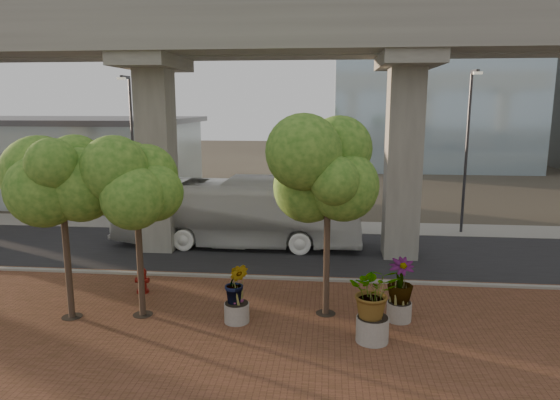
# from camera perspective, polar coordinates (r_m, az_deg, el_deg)

# --- Properties ---
(ground) EXTENTS (160.00, 160.00, 0.00)m
(ground) POSITION_cam_1_polar(r_m,az_deg,el_deg) (23.32, -0.84, -7.46)
(ground) COLOR #3D362C
(ground) RESTS_ON ground
(brick_plaza) EXTENTS (70.00, 13.00, 0.06)m
(brick_plaza) POSITION_cam_1_polar(r_m,az_deg,el_deg) (15.99, -4.25, -16.34)
(brick_plaza) COLOR brown
(brick_plaza) RESTS_ON ground
(asphalt_road) EXTENTS (90.00, 8.00, 0.04)m
(asphalt_road) POSITION_cam_1_polar(r_m,az_deg,el_deg) (25.21, -0.31, -6.00)
(asphalt_road) COLOR black
(asphalt_road) RESTS_ON ground
(curb_strip) EXTENTS (70.00, 0.25, 0.16)m
(curb_strip) POSITION_cam_1_polar(r_m,az_deg,el_deg) (21.42, -1.46, -8.93)
(curb_strip) COLOR gray
(curb_strip) RESTS_ON ground
(far_sidewalk) EXTENTS (90.00, 3.00, 0.06)m
(far_sidewalk) POSITION_cam_1_polar(r_m,az_deg,el_deg) (30.49, 0.78, -3.00)
(far_sidewalk) COLOR gray
(far_sidewalk) RESTS_ON ground
(transit_viaduct) EXTENTS (72.00, 5.60, 12.40)m
(transit_viaduct) POSITION_cam_1_polar(r_m,az_deg,el_deg) (24.13, -0.33, 10.75)
(transit_viaduct) COLOR gray
(transit_viaduct) RESTS_ON ground
(station_pavilion) EXTENTS (23.00, 13.00, 6.30)m
(station_pavilion) POSITION_cam_1_polar(r_m,az_deg,el_deg) (44.37, -24.92, 4.53)
(station_pavilion) COLOR #A9BDC2
(station_pavilion) RESTS_ON ground
(transit_bus) EXTENTS (12.97, 3.30, 3.60)m
(transit_bus) POSITION_cam_1_polar(r_m,az_deg,el_deg) (26.11, -4.93, -1.41)
(transit_bus) COLOR silver
(transit_bus) RESTS_ON ground
(fire_hydrant) EXTENTS (0.53, 0.48, 1.06)m
(fire_hydrant) POSITION_cam_1_polar(r_m,az_deg,el_deg) (20.50, -15.47, -8.81)
(fire_hydrant) COLOR maroon
(fire_hydrant) RESTS_ON ground
(planter_front) EXTENTS (2.26, 2.26, 2.48)m
(planter_front) POSITION_cam_1_polar(r_m,az_deg,el_deg) (15.84, 10.64, -10.67)
(planter_front) COLOR gray
(planter_front) RESTS_ON ground
(planter_right) EXTENTS (2.05, 2.05, 2.19)m
(planter_right) POSITION_cam_1_polar(r_m,az_deg,el_deg) (17.55, 13.59, -9.26)
(planter_right) COLOR gray
(planter_right) RESTS_ON ground
(planter_left) EXTENTS (1.90, 1.90, 2.09)m
(planter_left) POSITION_cam_1_polar(r_m,az_deg,el_deg) (17.05, -5.01, -9.80)
(planter_left) COLOR #A09D91
(planter_left) RESTS_ON ground
(street_tree_far_west) EXTENTS (3.90, 3.90, 6.66)m
(street_tree_far_west) POSITION_cam_1_polar(r_m,az_deg,el_deg) (17.99, -23.78, 2.23)
(street_tree_far_west) COLOR #473628
(street_tree_far_west) RESTS_ON ground
(street_tree_near_west) EXTENTS (3.68, 3.68, 6.29)m
(street_tree_near_west) POSITION_cam_1_polar(r_m,az_deg,el_deg) (17.37, -16.15, 1.55)
(street_tree_near_west) COLOR #473628
(street_tree_near_west) RESTS_ON ground
(street_tree_near_east) EXTENTS (3.86, 3.86, 6.70)m
(street_tree_near_east) POSITION_cam_1_polar(r_m,az_deg,el_deg) (16.82, 5.52, 2.79)
(street_tree_near_east) COLOR #473628
(street_tree_near_east) RESTS_ON ground
(streetlamp_west) EXTENTS (0.44, 1.29, 8.91)m
(streetlamp_west) POSITION_cam_1_polar(r_m,az_deg,el_deg) (30.96, -16.59, 6.46)
(streetlamp_west) COLOR #2F2F34
(streetlamp_west) RESTS_ON ground
(streetlamp_east) EXTENTS (0.45, 1.32, 9.12)m
(streetlamp_east) POSITION_cam_1_polar(r_m,az_deg,el_deg) (29.98, 20.67, 6.32)
(streetlamp_east) COLOR #303136
(streetlamp_east) RESTS_ON ground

